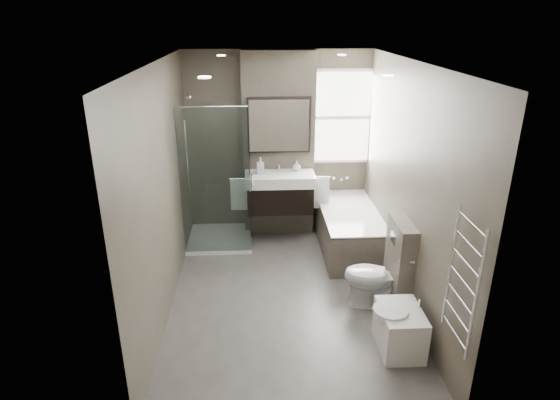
{
  "coord_description": "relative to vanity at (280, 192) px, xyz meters",
  "views": [
    {
      "loc": [
        -0.33,
        -4.63,
        3.03
      ],
      "look_at": [
        -0.07,
        0.15,
        1.12
      ],
      "focal_mm": 30.0,
      "sensor_mm": 36.0,
      "label": 1
    }
  ],
  "objects": [
    {
      "name": "room",
      "position": [
        0.0,
        -1.43,
        0.56
      ],
      "size": [
        2.7,
        3.9,
        2.7
      ],
      "color": "#54514D",
      "rests_on": "ground"
    },
    {
      "name": "vanity_pier",
      "position": [
        0.0,
        0.35,
        0.56
      ],
      "size": [
        1.0,
        0.25,
        2.6
      ],
      "primitive_type": "cube",
      "color": "#544D42",
      "rests_on": "ground"
    },
    {
      "name": "vanity",
      "position": [
        0.0,
        0.0,
        0.0
      ],
      "size": [
        0.95,
        0.47,
        0.66
      ],
      "color": "black",
      "rests_on": "vanity_pier"
    },
    {
      "name": "mirror_cabinet",
      "position": [
        0.0,
        0.19,
        0.89
      ],
      "size": [
        0.86,
        0.08,
        0.76
      ],
      "color": "black",
      "rests_on": "vanity_pier"
    },
    {
      "name": "towel_left",
      "position": [
        -0.56,
        -0.02,
        -0.02
      ],
      "size": [
        0.24,
        0.06,
        0.44
      ],
      "primitive_type": "cube",
      "color": "silver",
      "rests_on": "vanity_pier"
    },
    {
      "name": "towel_right",
      "position": [
        0.56,
        -0.02,
        -0.02
      ],
      "size": [
        0.24,
        0.06,
        0.44
      ],
      "primitive_type": "cube",
      "color": "silver",
      "rests_on": "vanity_pier"
    },
    {
      "name": "shower_enclosure",
      "position": [
        -0.75,
        -0.08,
        -0.25
      ],
      "size": [
        0.9,
        0.9,
        2.0
      ],
      "color": "white",
      "rests_on": "ground"
    },
    {
      "name": "bathtub",
      "position": [
        0.92,
        -0.33,
        -0.43
      ],
      "size": [
        0.75,
        1.6,
        0.57
      ],
      "color": "#544D42",
      "rests_on": "ground"
    },
    {
      "name": "window",
      "position": [
        0.9,
        0.45,
        0.93
      ],
      "size": [
        0.98,
        0.06,
        1.33
      ],
      "color": "white",
      "rests_on": "room"
    },
    {
      "name": "toilet",
      "position": [
        0.97,
        -1.69,
        -0.38
      ],
      "size": [
        0.77,
        0.54,
        0.72
      ],
      "primitive_type": "imported",
      "rotation": [
        0.0,
        0.0,
        -1.78
      ],
      "color": "white",
      "rests_on": "ground"
    },
    {
      "name": "cistern_box",
      "position": [
        1.21,
        -1.68,
        -0.24
      ],
      "size": [
        0.19,
        0.55,
        1.0
      ],
      "color": "#544D42",
      "rests_on": "ground"
    },
    {
      "name": "bidet",
      "position": [
        1.01,
        -2.42,
        -0.51
      ],
      "size": [
        0.47,
        0.54,
        0.56
      ],
      "color": "white",
      "rests_on": "ground"
    },
    {
      "name": "towel_radiator",
      "position": [
        1.25,
        -3.03,
        0.38
      ],
      "size": [
        0.03,
        0.49,
        1.1
      ],
      "color": "silver",
      "rests_on": "room"
    },
    {
      "name": "soap_bottle_a",
      "position": [
        -0.26,
        0.03,
        0.37
      ],
      "size": [
        0.1,
        0.1,
        0.22
      ],
      "primitive_type": "imported",
      "color": "white",
      "rests_on": "vanity"
    },
    {
      "name": "soap_bottle_b",
      "position": [
        0.24,
        0.12,
        0.33
      ],
      "size": [
        0.11,
        0.11,
        0.14
      ],
      "primitive_type": "imported",
      "color": "white",
      "rests_on": "vanity"
    }
  ]
}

